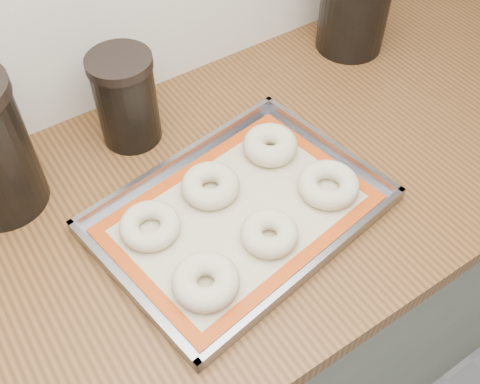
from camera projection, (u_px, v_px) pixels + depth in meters
cabinet at (265, 296)px, 1.38m from camera, size 3.00×0.65×0.86m
countertop at (273, 173)px, 1.04m from camera, size 3.06×0.68×0.04m
baking_tray at (240, 213)px, 0.94m from camera, size 0.51×0.40×0.03m
baking_mat at (240, 213)px, 0.94m from camera, size 0.46×0.35×0.00m
bagel_front_left at (206, 281)px, 0.83m from camera, size 0.11×0.11×0.04m
bagel_front_mid at (270, 234)px, 0.89m from camera, size 0.11×0.11×0.03m
bagel_front_right at (328, 185)px, 0.96m from camera, size 0.11×0.11×0.03m
bagel_back_left at (150, 226)px, 0.90m from camera, size 0.13×0.13×0.03m
bagel_back_mid at (210, 185)px, 0.96m from camera, size 0.11×0.11×0.04m
bagel_back_right at (270, 145)px, 1.02m from camera, size 0.12×0.12×0.04m
canister_mid at (126, 99)px, 1.00m from camera, size 0.12×0.12×0.18m
canister_right at (355, 4)px, 1.18m from camera, size 0.15×0.15×0.21m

